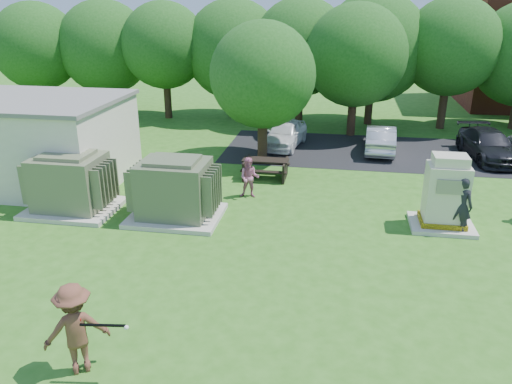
% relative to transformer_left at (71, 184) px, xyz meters
% --- Properties ---
extents(ground, '(120.00, 120.00, 0.00)m').
position_rel_transformer_left_xyz_m(ground, '(6.50, -4.50, -0.97)').
color(ground, '#2D6619').
rests_on(ground, ground).
extents(parking_strip, '(20.00, 6.00, 0.01)m').
position_rel_transformer_left_xyz_m(parking_strip, '(13.50, 9.00, -0.96)').
color(parking_strip, '#232326').
rests_on(parking_strip, ground).
extents(transformer_left, '(3.00, 2.40, 2.07)m').
position_rel_transformer_left_xyz_m(transformer_left, '(0.00, 0.00, 0.00)').
color(transformer_left, beige).
rests_on(transformer_left, ground).
extents(transformer_right, '(3.00, 2.40, 2.07)m').
position_rel_transformer_left_xyz_m(transformer_right, '(3.70, 0.00, 0.00)').
color(transformer_right, beige).
rests_on(transformer_right, ground).
extents(generator_cabinet, '(1.97, 1.61, 2.40)m').
position_rel_transformer_left_xyz_m(generator_cabinet, '(12.33, 0.77, 0.08)').
color(generator_cabinet, beige).
rests_on(generator_cabinet, ground).
extents(picnic_table, '(1.85, 1.39, 0.79)m').
position_rel_transformer_left_xyz_m(picnic_table, '(6.04, 4.45, -0.48)').
color(picnic_table, black).
rests_on(picnic_table, ground).
extents(batter, '(1.43, 1.25, 1.91)m').
position_rel_transformer_left_xyz_m(batter, '(4.17, -7.35, -0.01)').
color(batter, brown).
rests_on(batter, ground).
extents(person_by_generator, '(0.81, 0.74, 1.85)m').
position_rel_transformer_left_xyz_m(person_by_generator, '(12.75, 0.37, -0.04)').
color(person_by_generator, black).
rests_on(person_by_generator, ground).
extents(person_at_picnic, '(0.76, 0.61, 1.51)m').
position_rel_transformer_left_xyz_m(person_at_picnic, '(5.78, 2.25, -0.21)').
color(person_at_picnic, '#C0668B').
rests_on(person_at_picnic, ground).
extents(car_white, '(2.14, 4.05, 1.31)m').
position_rel_transformer_left_xyz_m(car_white, '(6.28, 9.19, -0.31)').
color(car_white, white).
rests_on(car_white, ground).
extents(car_silver_a, '(1.55, 3.91, 1.27)m').
position_rel_transformer_left_xyz_m(car_silver_a, '(10.86, 9.10, -0.34)').
color(car_silver_a, '#AAA9AE').
rests_on(car_silver_a, ground).
extents(car_dark, '(2.37, 4.65, 1.29)m').
position_rel_transformer_left_xyz_m(car_dark, '(15.62, 8.75, -0.32)').
color(car_dark, black).
rests_on(car_dark, ground).
extents(batting_equipment, '(1.18, 0.20, 0.10)m').
position_rel_transformer_left_xyz_m(batting_equipment, '(4.80, -7.51, 0.28)').
color(batting_equipment, black).
rests_on(batting_equipment, ground).
extents(tree_row, '(41.30, 13.30, 7.30)m').
position_rel_transformer_left_xyz_m(tree_row, '(8.25, 14.00, 3.18)').
color(tree_row, '#47301E').
rests_on(tree_row, ground).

